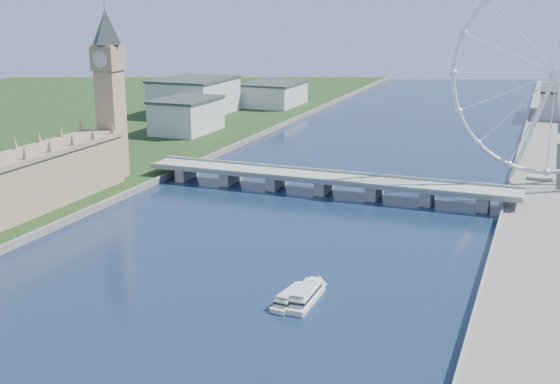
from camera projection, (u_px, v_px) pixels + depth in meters
The scene contains 6 objects.
big_ben at pixel (109, 73), 415.70m from camera, with size 20.02×20.02×110.00m.
westminster_bridge at pixel (324, 181), 406.75m from camera, with size 220.00×22.00×9.50m.
london_eye at pixel (556, 74), 398.64m from camera, with size 113.60×39.12×124.30m.
city_skyline at pixel (455, 107), 624.52m from camera, with size 505.00×280.00×32.00m.
tour_boat_near at pixel (292, 303), 258.33m from camera, with size 6.46×25.50×5.59m, color beige, non-canonical shape.
tour_boat_far at pixel (305, 302), 259.18m from camera, with size 7.47×29.27×6.46m, color silver, non-canonical shape.
Camera 1 is at (118.09, -76.91, 107.30)m, focal length 45.00 mm.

